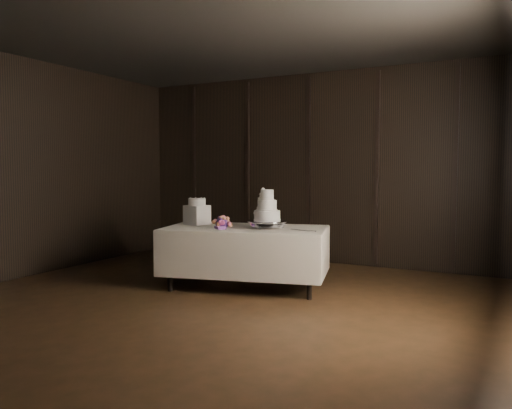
% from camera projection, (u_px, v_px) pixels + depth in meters
% --- Properties ---
extents(room, '(6.08, 7.08, 3.08)m').
position_uv_depth(room, '(177.00, 167.00, 4.89)').
color(room, black).
rests_on(room, ground).
extents(display_table, '(2.18, 1.50, 0.76)m').
position_uv_depth(display_table, '(245.00, 255.00, 6.21)').
color(display_table, silver).
rests_on(display_table, ground).
extents(cake_stand, '(0.62, 0.62, 0.09)m').
position_uv_depth(cake_stand, '(267.00, 224.00, 6.11)').
color(cake_stand, silver).
rests_on(cake_stand, display_table).
extents(wedding_cake, '(0.37, 0.32, 0.38)m').
position_uv_depth(wedding_cake, '(265.00, 209.00, 6.09)').
color(wedding_cake, white).
rests_on(wedding_cake, cake_stand).
extents(bouquet, '(0.47, 0.48, 0.18)m').
position_uv_depth(bouquet, '(222.00, 223.00, 6.14)').
color(bouquet, '#DE5F84').
rests_on(bouquet, display_table).
extents(box_pedestal, '(0.31, 0.31, 0.25)m').
position_uv_depth(box_pedestal, '(197.00, 215.00, 6.52)').
color(box_pedestal, white).
rests_on(box_pedestal, display_table).
extents(small_cake, '(0.28, 0.28, 0.09)m').
position_uv_depth(small_cake, '(197.00, 202.00, 6.51)').
color(small_cake, white).
rests_on(small_cake, box_pedestal).
extents(cake_knife, '(0.36, 0.13, 0.01)m').
position_uv_depth(cake_knife, '(300.00, 230.00, 5.85)').
color(cake_knife, silver).
rests_on(cake_knife, display_table).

